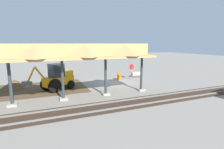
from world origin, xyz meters
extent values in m
plane|color=gray|center=(0.00, 0.00, 0.00)|extent=(120.00, 120.00, 0.00)
cube|color=brown|center=(9.02, -0.37, 0.00)|extent=(10.45, 7.00, 0.01)
cube|color=#9E998E|center=(-1.15, 4.62, 0.10)|extent=(0.70, 0.70, 0.20)
cylinder|color=#2D383D|center=(-1.15, 4.62, 1.80)|extent=(0.24, 0.24, 3.60)
cube|color=#9E998E|center=(2.82, 4.62, 0.10)|extent=(0.70, 0.70, 0.20)
cylinder|color=#2D383D|center=(2.82, 4.62, 1.80)|extent=(0.24, 0.24, 3.60)
cube|color=#9E998E|center=(6.79, 4.62, 0.10)|extent=(0.70, 0.70, 0.20)
cylinder|color=#2D383D|center=(6.79, 4.62, 1.80)|extent=(0.24, 0.24, 3.60)
cube|color=#9E998E|center=(10.76, 4.62, 0.10)|extent=(0.70, 0.70, 0.20)
cylinder|color=#2D383D|center=(10.76, 4.62, 1.80)|extent=(0.24, 0.24, 3.60)
cube|color=tan|center=(6.79, 4.62, 3.70)|extent=(17.08, 3.20, 0.20)
cube|color=tan|center=(6.79, 4.62, 4.35)|extent=(17.08, 0.20, 1.10)
pyramid|color=tan|center=(0.84, 4.62, 4.35)|extent=(3.57, 3.20, 1.10)
pyramid|color=tan|center=(4.81, 4.62, 4.35)|extent=(3.57, 3.20, 1.10)
pyramid|color=tan|center=(8.78, 4.62, 4.35)|extent=(3.57, 3.20, 1.10)
cube|color=slate|center=(0.00, 7.01, 0.07)|extent=(60.00, 0.08, 0.15)
cube|color=slate|center=(0.00, 8.44, 0.07)|extent=(60.00, 0.08, 0.15)
cube|color=#38281E|center=(0.00, 7.72, 0.01)|extent=(60.00, 2.58, 0.03)
cylinder|color=gray|center=(-3.07, -0.96, 0.96)|extent=(0.06, 0.06, 1.92)
cylinder|color=red|center=(-3.07, -0.96, 1.73)|extent=(0.75, 0.19, 0.76)
cube|color=orange|center=(6.80, 0.81, 0.97)|extent=(3.43, 2.70, 0.90)
cube|color=#1E262D|center=(6.97, 0.91, 2.12)|extent=(1.71, 1.66, 1.40)
cube|color=orange|center=(5.91, 0.31, 1.67)|extent=(1.54, 1.52, 0.50)
cylinder|color=black|center=(7.99, 0.66, 0.70)|extent=(1.37, 0.95, 1.40)
cylinder|color=black|center=(7.28, 1.90, 0.70)|extent=(1.37, 0.95, 1.40)
cylinder|color=black|center=(6.17, -0.29, 0.45)|extent=(0.93, 0.70, 0.90)
cylinder|color=black|center=(5.53, 0.84, 0.45)|extent=(0.93, 0.70, 0.90)
cylinder|color=orange|center=(8.59, 1.82, 2.08)|extent=(1.02, 0.68, 1.41)
cylinder|color=orange|center=(9.36, 2.25, 1.99)|extent=(0.94, 0.63, 1.56)
cube|color=#47474C|center=(9.74, 2.46, 1.25)|extent=(0.92, 0.99, 0.40)
cone|color=brown|center=(11.25, -1.54, 0.00)|extent=(6.13, 6.13, 2.02)
cylinder|color=#9E9384|center=(-4.54, -2.18, 0.41)|extent=(1.50, 1.03, 0.81)
cylinder|color=black|center=(-3.85, -2.29, 0.41)|extent=(0.11, 0.52, 0.53)
cylinder|color=orange|center=(-1.34, -1.25, 0.45)|extent=(0.56, 0.56, 0.90)
camera|label=1|loc=(8.52, 19.90, 4.91)|focal=28.00mm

